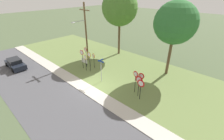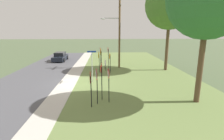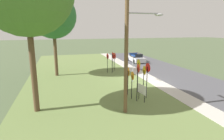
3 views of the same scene
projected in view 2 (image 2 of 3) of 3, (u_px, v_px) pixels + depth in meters
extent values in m
plane|color=#4C5B3D|center=(76.00, 83.00, 16.11)|extent=(160.00, 160.00, 0.00)
cube|color=#4C4C51|center=(24.00, 84.00, 15.90)|extent=(44.00, 6.40, 0.01)
cube|color=#BCB7AD|center=(68.00, 83.00, 16.07)|extent=(44.00, 1.60, 0.06)
cube|color=olive|center=(140.00, 82.00, 16.38)|extent=(44.00, 12.00, 0.04)
cylinder|color=black|center=(101.00, 61.00, 20.58)|extent=(0.06, 0.06, 2.50)
cylinder|color=red|center=(100.00, 51.00, 20.31)|extent=(0.69, 0.08, 0.69)
cylinder|color=white|center=(100.00, 51.00, 20.31)|extent=(0.53, 0.05, 0.53)
cylinder|color=black|center=(110.00, 63.00, 20.50)|extent=(0.06, 0.06, 1.90)
cylinder|color=orange|center=(110.00, 56.00, 20.29)|extent=(0.63, 0.05, 0.63)
cylinder|color=white|center=(110.00, 56.00, 20.29)|extent=(0.49, 0.03, 0.49)
cylinder|color=black|center=(99.00, 64.00, 19.77)|extent=(0.06, 0.06, 2.09)
cylinder|color=gold|center=(99.00, 55.00, 19.54)|extent=(0.71, 0.09, 0.71)
cylinder|color=white|center=(99.00, 55.00, 19.54)|extent=(0.55, 0.06, 0.56)
cylinder|color=black|center=(108.00, 60.00, 20.96)|extent=(0.06, 0.06, 2.58)
cylinder|color=red|center=(108.00, 49.00, 20.68)|extent=(0.62, 0.08, 0.62)
cylinder|color=white|center=(108.00, 49.00, 20.67)|extent=(0.48, 0.05, 0.48)
cylinder|color=black|center=(101.00, 63.00, 19.16)|extent=(0.06, 0.06, 2.54)
cylinder|color=gold|center=(101.00, 52.00, 18.88)|extent=(0.77, 0.07, 0.77)
cylinder|color=white|center=(101.00, 52.00, 18.88)|extent=(0.60, 0.04, 0.60)
cylinder|color=black|center=(110.00, 64.00, 19.54)|extent=(0.06, 0.06, 2.00)
cylinder|color=orange|center=(110.00, 56.00, 19.32)|extent=(0.67, 0.16, 0.68)
cylinder|color=white|center=(110.00, 56.00, 19.32)|extent=(0.52, 0.11, 0.53)
cylinder|color=black|center=(97.00, 89.00, 11.31)|extent=(0.06, 0.06, 2.11)
cone|color=red|center=(96.00, 74.00, 11.08)|extent=(0.78, 0.15, 0.79)
cone|color=silver|center=(96.00, 74.00, 11.08)|extent=(0.53, 0.10, 0.53)
cylinder|color=black|center=(109.00, 88.00, 11.57)|extent=(0.06, 0.06, 2.10)
cone|color=red|center=(108.00, 73.00, 11.34)|extent=(0.67, 0.14, 0.67)
cone|color=white|center=(108.00, 73.00, 11.34)|extent=(0.45, 0.09, 0.46)
cylinder|color=black|center=(91.00, 92.00, 10.84)|extent=(0.06, 0.06, 2.02)
cone|color=red|center=(90.00, 78.00, 10.63)|extent=(0.83, 0.04, 0.83)
cone|color=silver|center=(90.00, 78.00, 10.63)|extent=(0.56, 0.02, 0.56)
cylinder|color=black|center=(102.00, 84.00, 11.92)|extent=(0.06, 0.06, 2.38)
cone|color=red|center=(101.00, 68.00, 11.67)|extent=(0.67, 0.14, 0.68)
cone|color=silver|center=(101.00, 68.00, 11.67)|extent=(0.46, 0.09, 0.46)
cylinder|color=#9EA0A8|center=(92.00, 68.00, 16.07)|extent=(0.07, 0.07, 2.64)
cylinder|color=#9EA0A8|center=(92.00, 54.00, 15.77)|extent=(0.09, 0.09, 0.03)
cube|color=navy|center=(92.00, 53.00, 15.75)|extent=(0.96, 0.07, 0.15)
cube|color=navy|center=(92.00, 52.00, 15.71)|extent=(0.06, 0.82, 0.15)
cylinder|color=brown|center=(119.00, 34.00, 21.81)|extent=(0.24, 0.24, 8.66)
cube|color=brown|center=(120.00, 6.00, 21.06)|extent=(2.10, 0.12, 0.12)
cylinder|color=gray|center=(119.00, 6.00, 21.86)|extent=(0.09, 0.09, 0.10)
cylinder|color=gray|center=(120.00, 5.00, 20.21)|extent=(0.09, 0.09, 0.10)
cylinder|color=#9EA0A8|center=(111.00, 18.00, 21.33)|extent=(0.08, 2.09, 0.08)
ellipsoid|color=#B7B7BC|center=(103.00, 19.00, 21.30)|extent=(0.40, 0.56, 0.18)
cylinder|color=black|center=(105.00, 67.00, 21.55)|extent=(0.05, 0.05, 0.55)
cylinder|color=black|center=(106.00, 68.00, 20.82)|extent=(0.05, 0.05, 0.55)
cube|color=white|center=(105.00, 63.00, 21.04)|extent=(1.09, 0.18, 0.70)
cylinder|color=brown|center=(167.00, 45.00, 20.60)|extent=(0.36, 0.36, 6.23)
sphere|color=#47752D|center=(170.00, 4.00, 19.58)|extent=(5.65, 5.65, 5.65)
cylinder|color=brown|center=(201.00, 63.00, 11.28)|extent=(0.36, 0.36, 5.46)
cube|color=black|center=(60.00, 58.00, 27.66)|extent=(4.21, 1.72, 0.68)
cube|color=black|center=(60.00, 54.00, 27.52)|extent=(2.11, 1.45, 0.56)
cylinder|color=black|center=(64.00, 60.00, 26.48)|extent=(0.60, 0.18, 0.60)
cylinder|color=black|center=(53.00, 60.00, 26.39)|extent=(0.60, 0.18, 0.60)
cylinder|color=black|center=(67.00, 58.00, 29.01)|extent=(0.60, 0.18, 0.60)
cylinder|color=black|center=(57.00, 58.00, 28.93)|extent=(0.60, 0.18, 0.60)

